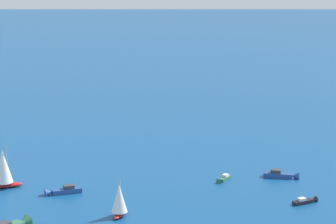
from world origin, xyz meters
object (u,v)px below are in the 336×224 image
object	(u,v)px
motorboat_near_centre	(283,175)
motorboat_trailing	(62,191)
motorboat_far_stbd	(223,179)
motorboat_outer_ring_d	(306,201)
sailboat_inshore	(119,200)
sailboat_outer_ring_a	(3,169)

from	to	relation	value
motorboat_near_centre	motorboat_trailing	bearing A→B (deg)	-7.54
motorboat_far_stbd	motorboat_trailing	xyz separation A→B (m)	(39.07, -4.07, 0.21)
motorboat_near_centre	motorboat_far_stbd	bearing A→B (deg)	-11.66
motorboat_far_stbd	motorboat_outer_ring_d	xyz separation A→B (m)	(-10.02, 21.25, 0.03)
motorboat_near_centre	motorboat_outer_ring_d	bearing A→B (deg)	75.25
sailboat_inshore	motorboat_trailing	size ratio (longest dim) A/B	0.93
motorboat_far_stbd	sailboat_inshore	bearing A→B (deg)	25.51
motorboat_trailing	motorboat_far_stbd	bearing A→B (deg)	174.05
motorboat_near_centre	sailboat_outer_ring_a	distance (m)	67.82
motorboat_far_stbd	sailboat_inshore	world-z (taller)	sailboat_inshore
motorboat_far_stbd	sailboat_inshore	size ratio (longest dim) A/B	0.69
motorboat_trailing	motorboat_outer_ring_d	xyz separation A→B (m)	(-49.09, 25.33, -0.18)
sailboat_outer_ring_a	motorboat_outer_ring_d	size ratio (longest dim) A/B	1.65
sailboat_inshore	motorboat_trailing	world-z (taller)	sailboat_inshore
motorboat_outer_ring_d	motorboat_far_stbd	bearing A→B (deg)	-64.76
sailboat_outer_ring_a	motorboat_far_stbd	bearing A→B (deg)	165.39
sailboat_outer_ring_a	motorboat_outer_ring_d	bearing A→B (deg)	150.46
motorboat_far_stbd	sailboat_outer_ring_a	distance (m)	52.76
sailboat_inshore	motorboat_trailing	bearing A→B (deg)	-66.24
motorboat_trailing	sailboat_outer_ring_a	bearing A→B (deg)	-37.86
motorboat_near_centre	motorboat_trailing	xyz separation A→B (m)	(53.88, -7.13, -0.03)
motorboat_far_stbd	sailboat_outer_ring_a	bearing A→B (deg)	-14.61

